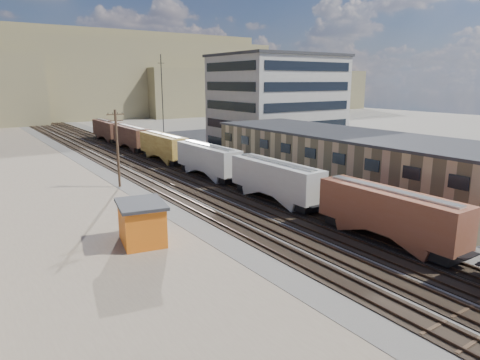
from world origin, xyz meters
TOP-DOWN VIEW (x-y plane):
  - ground at (0.00, 0.00)m, footprint 300.00×300.00m
  - ballast_bed at (0.00, 50.00)m, footprint 18.00×200.00m
  - dirt_yard at (-20.00, 40.00)m, footprint 24.00×180.00m
  - asphalt_lot at (22.00, 35.00)m, footprint 26.00×120.00m
  - rail_tracks at (-0.55, 50.00)m, footprint 11.40×200.00m
  - freight_train at (3.80, 32.66)m, footprint 3.00×119.74m
  - warehouse at (14.98, 25.00)m, footprint 12.40×40.40m
  - office_tower at (27.95, 54.95)m, footprint 22.60×18.60m
  - utility_pole_north at (-8.50, 42.00)m, footprint 2.20×0.32m
  - radio_mast at (6.00, 60.00)m, footprint 1.20×0.16m
  - hills_north at (0.17, 167.92)m, footprint 265.00×80.00m
  - maintenance_shed at (-13.44, 21.62)m, footprint 4.64×5.52m
  - parked_car_blue at (26.73, 40.05)m, footprint 5.15×5.36m
  - parked_car_far at (29.30, 47.48)m, footprint 3.71×5.28m

SIDE VIEW (x-z plane):
  - ground at x=0.00m, z-range 0.00..0.00m
  - dirt_yard at x=-20.00m, z-range 0.00..0.03m
  - asphalt_lot at x=22.00m, z-range 0.00..0.04m
  - ballast_bed at x=0.00m, z-range 0.00..0.06m
  - rail_tracks at x=-0.55m, z-range -0.01..0.23m
  - parked_car_blue at x=26.73m, z-range 0.00..1.41m
  - parked_car_far at x=29.30m, z-range 0.00..1.67m
  - maintenance_shed at x=-13.44m, z-range 0.04..3.63m
  - freight_train at x=3.80m, z-range 0.56..5.02m
  - warehouse at x=14.98m, z-range 0.03..7.28m
  - utility_pole_north at x=-8.50m, z-range 0.30..10.30m
  - radio_mast at x=6.00m, z-range 0.12..18.12m
  - office_tower at x=27.95m, z-range 0.04..18.49m
  - hills_north at x=0.17m, z-range -1.90..30.10m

